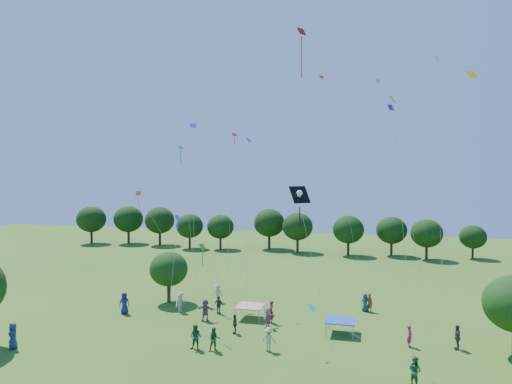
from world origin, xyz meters
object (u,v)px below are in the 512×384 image
Objects in this scene: tent_red_stripe at (250,306)px; red_high_kite at (289,86)px; near_tree_north at (169,269)px; tent_blue at (340,321)px; pirate_kite at (300,196)px.

red_high_kite is (3.88, -3.11, 17.80)m from tent_red_stripe.
tent_red_stripe is at bearing -17.73° from near_tree_north.
red_high_kite is at bearing -38.75° from tent_red_stripe.
tent_red_stripe is at bearing 165.50° from tent_blue.
tent_red_stripe is at bearing 141.25° from red_high_kite.
tent_blue is 18.23m from red_high_kite.
red_high_kite is (12.72, -5.94, 15.63)m from near_tree_north.
pirate_kite is at bearing -72.86° from red_high_kite.
near_tree_north is 0.22× the size of red_high_kite.
tent_blue is at bearing 16.53° from red_high_kite.
tent_blue is (7.68, -1.99, 0.00)m from tent_red_stripe.
tent_red_stripe is (8.85, -2.83, -2.17)m from near_tree_north.
pirate_kite is at bearing -38.41° from near_tree_north.
red_high_kite reaches higher than tent_blue.
tent_blue is 12.00m from pirate_kite.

